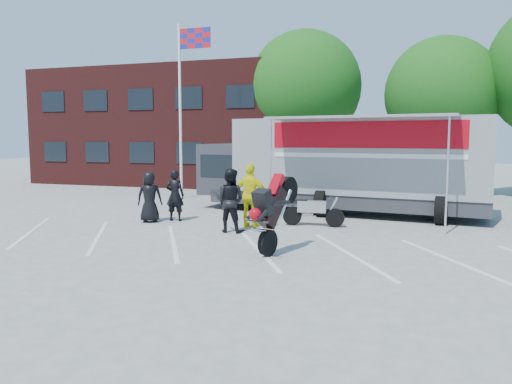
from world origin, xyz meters
The scene contains 13 objects.
ground centered at (0.00, 0.00, 0.00)m, with size 100.00×100.00×0.00m, color #A3A39E.
parking_bay_lines centered at (0.00, 1.00, 0.01)m, with size 18.00×5.00×0.01m, color white.
office_building centered at (-10.00, 18.00, 3.50)m, with size 18.00×8.00×7.00m, color #481817.
flagpole centered at (-6.24, 10.00, 5.05)m, with size 1.61×0.12×8.00m.
tree_left centered at (-2.00, 16.00, 5.57)m, with size 6.12×6.12×8.64m.
tree_mid centered at (5.00, 15.00, 4.94)m, with size 5.44×5.44×7.68m.
transporter_truck centered at (1.45, 7.64, 0.00)m, with size 11.13×5.36×3.54m, color gray, non-canonical shape.
parked_motorcycle centered at (0.94, 4.59, 0.00)m, with size 0.67×2.02×1.06m, color #B3B3B8, non-canonical shape.
stunt_bike_rider centered at (0.97, 0.84, 0.00)m, with size 0.84×1.79×2.10m, color black, non-canonical shape.
spectator_leather_a centered at (-4.45, 3.62, 0.86)m, with size 0.84×0.54×1.71m, color black.
spectator_leather_b centered at (-3.76, 4.12, 0.88)m, with size 0.64×0.42×1.76m, color black.
spectator_leather_c centered at (-1.25, 2.83, 0.96)m, with size 0.93×0.72×1.91m, color black.
spectator_hivis centered at (-0.91, 3.78, 1.01)m, with size 1.18×0.49×2.01m, color #FCF60D.
Camera 1 is at (4.18, -11.00, 2.81)m, focal length 35.00 mm.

